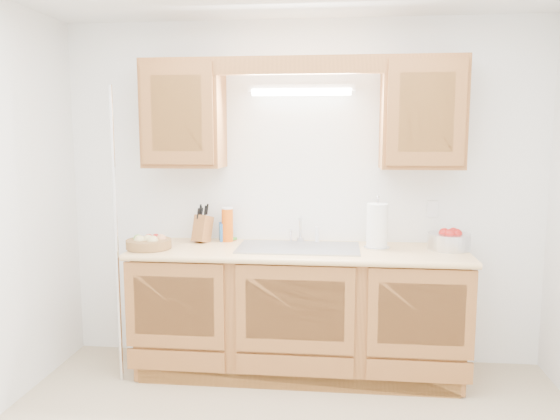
# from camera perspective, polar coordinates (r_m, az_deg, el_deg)

# --- Properties ---
(room) EXTENTS (3.52, 3.50, 2.50)m
(room) POSITION_cam_1_polar(r_m,az_deg,el_deg) (2.55, 0.07, -1.81)
(room) COLOR #C0AD8A
(room) RESTS_ON ground
(base_cabinets) EXTENTS (2.20, 0.60, 0.86)m
(base_cabinets) POSITION_cam_1_polar(r_m,az_deg,el_deg) (3.91, 1.91, -10.63)
(base_cabinets) COLOR #A46230
(base_cabinets) RESTS_ON ground
(countertop) EXTENTS (2.30, 0.63, 0.04)m
(countertop) POSITION_cam_1_polar(r_m,az_deg,el_deg) (3.78, 1.93, -4.37)
(countertop) COLOR #E9BD7A
(countertop) RESTS_ON base_cabinets
(upper_cabinet_left) EXTENTS (0.55, 0.33, 0.75)m
(upper_cabinet_left) POSITION_cam_1_polar(r_m,az_deg,el_deg) (4.00, -9.99, 9.80)
(upper_cabinet_left) COLOR #A46230
(upper_cabinet_left) RESTS_ON room
(upper_cabinet_right) EXTENTS (0.55, 0.33, 0.75)m
(upper_cabinet_right) POSITION_cam_1_polar(r_m,az_deg,el_deg) (3.89, 14.64, 9.73)
(upper_cabinet_right) COLOR #A46230
(upper_cabinet_right) RESTS_ON room
(valance) EXTENTS (2.20, 0.05, 0.12)m
(valance) POSITION_cam_1_polar(r_m,az_deg,el_deg) (3.73, 2.02, 14.91)
(valance) COLOR #A46230
(valance) RESTS_ON room
(fluorescent_fixture) EXTENTS (0.76, 0.08, 0.08)m
(fluorescent_fixture) POSITION_cam_1_polar(r_m,az_deg,el_deg) (3.94, 2.25, 12.44)
(fluorescent_fixture) COLOR white
(fluorescent_fixture) RESTS_ON room
(sink) EXTENTS (0.84, 0.46, 0.36)m
(sink) POSITION_cam_1_polar(r_m,az_deg,el_deg) (3.82, 1.95, -5.06)
(sink) COLOR #9E9EA3
(sink) RESTS_ON countertop
(wire_shelf_pole) EXTENTS (0.03, 0.03, 2.00)m
(wire_shelf_pole) POSITION_cam_1_polar(r_m,az_deg,el_deg) (3.80, -16.74, -2.81)
(wire_shelf_pole) COLOR silver
(wire_shelf_pole) RESTS_ON ground
(outlet_plate) EXTENTS (0.08, 0.01, 0.12)m
(outlet_plate) POSITION_cam_1_polar(r_m,az_deg,el_deg) (4.09, 15.65, 0.10)
(outlet_plate) COLOR white
(outlet_plate) RESTS_ON room
(fruit_basket) EXTENTS (0.39, 0.39, 0.10)m
(fruit_basket) POSITION_cam_1_polar(r_m,az_deg,el_deg) (3.88, -13.54, -3.32)
(fruit_basket) COLOR olive
(fruit_basket) RESTS_ON countertop
(knife_block) EXTENTS (0.15, 0.19, 0.29)m
(knife_block) POSITION_cam_1_polar(r_m,az_deg,el_deg) (4.04, -8.10, -1.87)
(knife_block) COLOR #A46230
(knife_block) RESTS_ON countertop
(orange_canister) EXTENTS (0.09, 0.09, 0.25)m
(orange_canister) POSITION_cam_1_polar(r_m,az_deg,el_deg) (4.04, -5.51, -1.50)
(orange_canister) COLOR #DD580C
(orange_canister) RESTS_ON countertop
(soap_bottle) EXTENTS (0.11, 0.12, 0.20)m
(soap_bottle) POSITION_cam_1_polar(r_m,az_deg,el_deg) (4.07, -5.73, -1.83)
(soap_bottle) COLOR #2360B1
(soap_bottle) RESTS_ON countertop
(sponge) EXTENTS (0.12, 0.10, 0.02)m
(sponge) POSITION_cam_1_polar(r_m,az_deg,el_deg) (4.10, -5.38, -3.05)
(sponge) COLOR #CC333F
(sponge) RESTS_ON countertop
(paper_towel) EXTENTS (0.19, 0.19, 0.37)m
(paper_towel) POSITION_cam_1_polar(r_m,az_deg,el_deg) (3.83, 10.12, -1.69)
(paper_towel) COLOR silver
(paper_towel) RESTS_ON countertop
(apple_bowl) EXTENTS (0.38, 0.38, 0.15)m
(apple_bowl) POSITION_cam_1_polar(r_m,az_deg,el_deg) (3.92, 17.27, -3.03)
(apple_bowl) COLOR silver
(apple_bowl) RESTS_ON countertop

